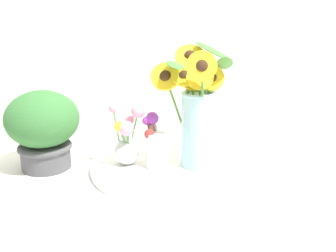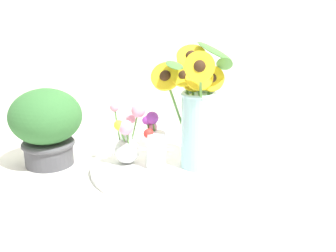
% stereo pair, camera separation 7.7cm
% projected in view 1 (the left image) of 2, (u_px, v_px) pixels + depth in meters
% --- Properties ---
extents(ground_plane, '(6.00, 6.00, 0.00)m').
position_uv_depth(ground_plane, '(164.00, 180.00, 1.12)').
color(ground_plane, silver).
extents(serving_tray, '(0.46, 0.46, 0.02)m').
position_uv_depth(serving_tray, '(168.00, 166.00, 1.19)').
color(serving_tray, white).
rests_on(serving_tray, ground_plane).
extents(mason_jar_sunflowers, '(0.25, 0.21, 0.36)m').
position_uv_depth(mason_jar_sunflowers, '(197.00, 113.00, 1.13)').
color(mason_jar_sunflowers, '#9ED1D6').
rests_on(mason_jar_sunflowers, serving_tray).
extents(vase_small_center, '(0.07, 0.07, 0.16)m').
position_uv_depth(vase_small_center, '(155.00, 144.00, 1.14)').
color(vase_small_center, white).
rests_on(vase_small_center, serving_tray).
extents(vase_bulb_right, '(0.11, 0.10, 0.18)m').
position_uv_depth(vase_bulb_right, '(127.00, 141.00, 1.16)').
color(vase_bulb_right, white).
rests_on(vase_bulb_right, serving_tray).
extents(potted_plant, '(0.22, 0.22, 0.24)m').
position_uv_depth(potted_plant, '(43.00, 126.00, 1.17)').
color(potted_plant, '#4C4C51').
rests_on(potted_plant, ground_plane).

